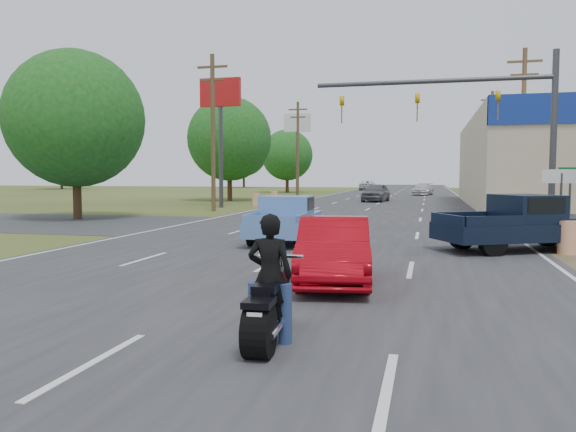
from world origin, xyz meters
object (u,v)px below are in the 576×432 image
(rider, at_px, (270,283))
(distant_car_grey, at_px, (376,193))
(red_convertible, at_px, (334,251))
(blue_pickup, at_px, (287,219))
(distant_car_silver, at_px, (423,189))
(distant_car_white, at_px, (368,185))
(motorcycle, at_px, (269,309))
(navy_pickup, at_px, (526,223))

(rider, height_order, distant_car_grey, rider)
(rider, xyz_separation_m, distant_car_grey, (-2.40, 42.14, -0.06))
(red_convertible, distance_m, blue_pickup, 7.64)
(distant_car_silver, xyz_separation_m, distant_car_white, (-8.41, 19.80, 0.06))
(motorcycle, relative_size, navy_pickup, 0.41)
(distant_car_grey, bearing_deg, blue_pickup, -83.93)
(red_convertible, bearing_deg, navy_pickup, 44.51)
(motorcycle, distance_m, navy_pickup, 12.27)
(blue_pickup, height_order, distant_car_silver, blue_pickup)
(red_convertible, relative_size, blue_pickup, 0.87)
(motorcycle, xyz_separation_m, distant_car_silver, (1.39, 59.17, 0.18))
(navy_pickup, height_order, distant_car_silver, navy_pickup)
(blue_pickup, height_order, distant_car_grey, blue_pickup)
(motorcycle, height_order, distant_car_grey, distant_car_grey)
(motorcycle, bearing_deg, rider, 90.00)
(red_convertible, bearing_deg, motorcycle, -99.98)
(red_convertible, bearing_deg, rider, -100.05)
(navy_pickup, bearing_deg, distant_car_silver, 156.85)
(motorcycle, bearing_deg, distant_car_grey, 89.86)
(motorcycle, relative_size, distant_car_white, 0.42)
(distant_car_silver, relative_size, distant_car_white, 0.88)
(navy_pickup, relative_size, distant_car_white, 1.03)
(motorcycle, distance_m, blue_pickup, 12.06)
(distant_car_grey, bearing_deg, motorcycle, -80.06)
(distant_car_grey, bearing_deg, red_convertible, -79.48)
(red_convertible, relative_size, distant_car_silver, 0.90)
(red_convertible, distance_m, motorcycle, 4.67)
(distant_car_grey, xyz_separation_m, distant_car_white, (-4.62, 36.78, -0.05))
(rider, bearing_deg, navy_pickup, -117.78)
(rider, distance_m, navy_pickup, 12.21)
(rider, xyz_separation_m, distant_car_silver, (1.40, 59.11, -0.17))
(rider, distance_m, distant_car_white, 79.22)
(distant_car_grey, bearing_deg, rider, -80.06)
(rider, bearing_deg, blue_pickup, -80.28)
(distant_car_grey, bearing_deg, distant_car_white, 103.84)
(navy_pickup, xyz_separation_m, distant_car_white, (-12.05, 67.79, -0.13))
(navy_pickup, distance_m, distant_car_grey, 31.90)
(navy_pickup, bearing_deg, motorcycle, -51.74)
(navy_pickup, xyz_separation_m, distant_car_grey, (-7.44, 31.02, -0.08))
(red_convertible, bearing_deg, distant_car_white, 87.00)
(navy_pickup, relative_size, distant_car_silver, 1.18)
(red_convertible, xyz_separation_m, distant_car_silver, (1.27, 54.51, -0.01))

